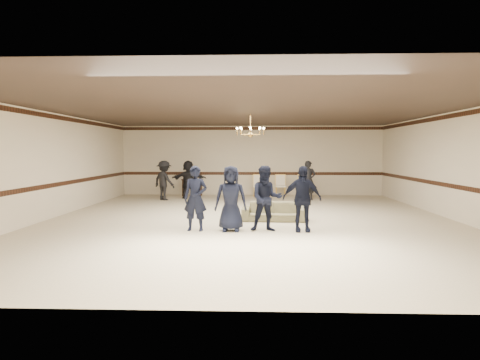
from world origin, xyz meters
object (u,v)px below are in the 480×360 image
(boy_a, at_px, (196,198))
(banquet_chair_right, at_px, (303,186))
(settee, at_px, (273,211))
(adult_right, at_px, (308,180))
(boy_b, at_px, (231,198))
(banquet_chair_mid, at_px, (281,186))
(chandelier, at_px, (250,124))
(boy_c, at_px, (266,199))
(console_table, at_px, (192,187))
(banquet_chair_left, at_px, (258,186))
(boy_d, at_px, (302,199))
(adult_mid, at_px, (188,179))
(adult_left, at_px, (164,180))

(boy_a, bearing_deg, banquet_chair_right, 71.64)
(settee, relative_size, adult_right, 1.13)
(boy_b, height_order, banquet_chair_mid, boy_b)
(chandelier, xyz_separation_m, boy_a, (-1.37, -2.71, -2.04))
(boy_c, xyz_separation_m, banquet_chair_right, (1.86, 8.00, -0.35))
(chandelier, distance_m, settee, 2.91)
(banquet_chair_mid, bearing_deg, console_table, 172.78)
(banquet_chair_left, bearing_deg, banquet_chair_right, 0.10)
(chandelier, height_order, adult_right, chandelier)
(adult_right, bearing_deg, boy_c, -105.03)
(boy_a, height_order, boy_d, same)
(boy_c, relative_size, banquet_chair_mid, 1.72)
(adult_mid, relative_size, banquet_chair_left, 1.69)
(boy_c, bearing_deg, boy_a, 177.82)
(boy_a, distance_m, banquet_chair_right, 8.80)
(chandelier, height_order, adult_mid, chandelier)
(boy_c, height_order, settee, boy_c)
(console_table, bearing_deg, banquet_chair_left, -1.13)
(boy_b, height_order, adult_left, boy_b)
(boy_b, height_order, boy_d, same)
(boy_b, distance_m, adult_right, 7.40)
(boy_a, distance_m, banquet_chair_mid, 8.44)
(boy_d, xyz_separation_m, adult_mid, (-4.05, 7.23, -0.01))
(banquet_chair_mid, bearing_deg, boy_b, -106.80)
(banquet_chair_left, bearing_deg, adult_mid, -165.68)
(boy_b, xyz_separation_m, adult_left, (-3.15, 6.53, -0.01))
(settee, bearing_deg, console_table, 120.08)
(adult_right, xyz_separation_m, banquet_chair_left, (-2.09, 1.16, -0.34))
(chandelier, xyz_separation_m, settee, (0.69, -1.10, -2.61))
(adult_mid, distance_m, banquet_chair_left, 3.13)
(boy_a, bearing_deg, adult_left, 115.25)
(banquet_chair_mid, bearing_deg, adult_mid, -173.58)
(adult_left, height_order, adult_mid, same)
(chandelier, bearing_deg, boy_a, -116.74)
(boy_c, relative_size, settee, 0.90)
(adult_right, distance_m, banquet_chair_right, 1.21)
(boy_c, xyz_separation_m, adult_right, (1.95, 6.83, -0.01))
(boy_d, bearing_deg, adult_mid, 117.51)
(chandelier, bearing_deg, adult_right, 59.95)
(boy_b, xyz_separation_m, console_table, (-2.24, 8.20, -0.45))
(banquet_chair_mid, bearing_deg, boy_c, -100.53)
(chandelier, height_order, boy_d, chandelier)
(boy_a, bearing_deg, boy_c, 6.26)
(adult_right, bearing_deg, chandelier, -119.14)
(boy_a, bearing_deg, settee, 44.39)
(boy_a, height_order, boy_b, same)
(banquet_chair_left, height_order, banquet_chair_right, same)
(adult_right, bearing_deg, boy_a, -117.85)
(adult_right, height_order, banquet_chair_mid, adult_right)
(console_table, bearing_deg, banquet_chair_right, 0.39)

